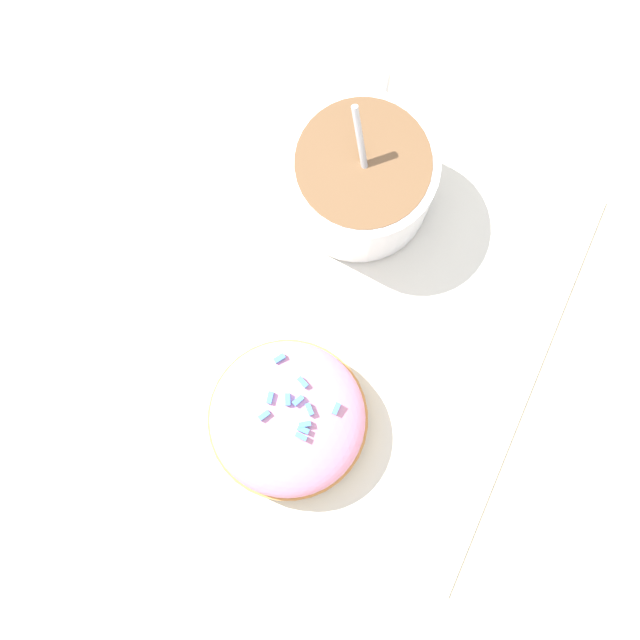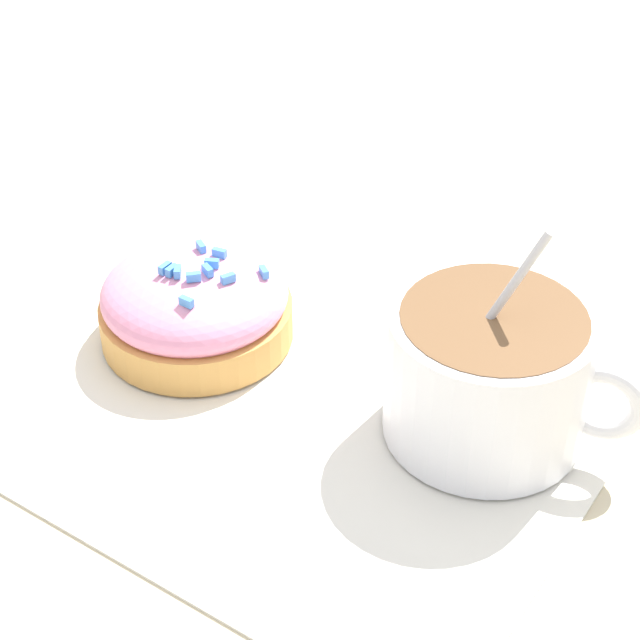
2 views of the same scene
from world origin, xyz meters
name	(u,v)px [view 1 (image 1 of 2)]	position (x,y,z in m)	size (l,w,h in m)	color
ground_plane	(341,313)	(0.00, 0.00, 0.00)	(3.00, 3.00, 0.00)	#C6B793
paper_napkin	(341,313)	(0.00, 0.00, 0.00)	(0.30, 0.29, 0.00)	white
coffee_cup	(362,176)	(0.08, 0.01, 0.04)	(0.12, 0.09, 0.11)	white
frosted_pastry	(288,419)	(-0.08, 0.01, 0.02)	(0.10, 0.10, 0.05)	#D19347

